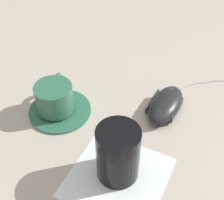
# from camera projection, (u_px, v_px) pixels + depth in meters

# --- Properties ---
(ground_plane) EXTENTS (3.00, 3.00, 0.00)m
(ground_plane) POSITION_uv_depth(u_px,v_px,m) (132.00, 131.00, 0.60)
(ground_plane) COLOR #B2A899
(saucer) EXTENTS (0.13, 0.13, 0.01)m
(saucer) POSITION_uv_depth(u_px,v_px,m) (60.00, 110.00, 0.63)
(saucer) COLOR #2D664C
(saucer) RESTS_ON ground
(coffee_cup) EXTENTS (0.09, 0.08, 0.06)m
(coffee_cup) POSITION_uv_depth(u_px,v_px,m) (55.00, 97.00, 0.61)
(coffee_cup) COLOR #2D664C
(coffee_cup) RESTS_ON saucer
(computer_mouse) EXTENTS (0.10, 0.13, 0.04)m
(computer_mouse) POSITION_uv_depth(u_px,v_px,m) (165.00, 104.00, 0.63)
(computer_mouse) COLOR black
(computer_mouse) RESTS_ON ground
(napkin_under_glass) EXTENTS (0.21, 0.21, 0.00)m
(napkin_under_glass) POSITION_uv_depth(u_px,v_px,m) (117.00, 177.00, 0.52)
(napkin_under_glass) COLOR white
(napkin_under_glass) RESTS_ON ground
(drinking_glass) EXTENTS (0.07, 0.07, 0.10)m
(drinking_glass) POSITION_uv_depth(u_px,v_px,m) (118.00, 153.00, 0.49)
(drinking_glass) COLOR black
(drinking_glass) RESTS_ON napkin_under_glass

